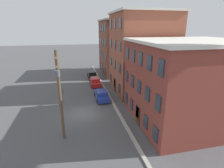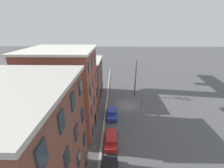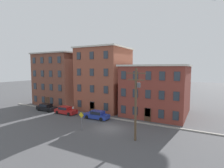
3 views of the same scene
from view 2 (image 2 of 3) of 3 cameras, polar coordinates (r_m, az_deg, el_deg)
The scene contains 9 objects.
ground_plane at distance 33.02m, azimuth 5.69°, elevation -8.08°, with size 200.00×200.00×0.00m, color #4C4C4F.
kerb_strip at distance 32.93m, azimuth -2.21°, elevation -7.91°, with size 56.00×0.36×0.16m, color #9E998E.
apartment_corner at distance 15.79m, azimuth -33.45°, elevation -21.81°, with size 11.18×10.34×12.39m.
apartment_midblock at distance 24.86m, azimuth -17.64°, elevation -2.39°, with size 9.85×9.76×13.11m.
apartment_far at distance 35.78m, azimuth -13.94°, elevation 2.01°, with size 11.50×12.40×9.39m.
car_red at distance 23.16m, azimuth -0.21°, elevation -20.31°, with size 4.40×1.92×1.43m.
car_blue at distance 28.90m, azimuth 0.02°, elevation -10.87°, with size 4.40×1.92×1.43m.
caution_sign at distance 29.75m, azimuth 11.10°, elevation -8.03°, with size 0.93×0.08×2.65m.
utility_pole at distance 35.74m, azimuth 8.96°, elevation 2.77°, with size 2.40×0.44×8.79m.
Camera 2 is at (-28.71, 2.64, 16.10)m, focal length 24.00 mm.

